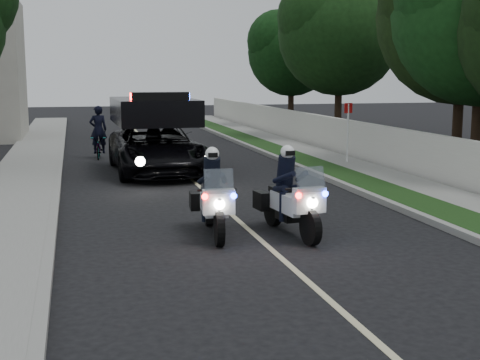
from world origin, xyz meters
name	(u,v)px	position (x,y,z in m)	size (l,w,h in m)	color
ground	(302,277)	(0.00, 0.00, 0.00)	(120.00, 120.00, 0.00)	black
curb_right	(318,175)	(4.10, 10.00, 0.07)	(0.20, 60.00, 0.15)	gray
grass_verge	(338,174)	(4.80, 10.00, 0.08)	(1.20, 60.00, 0.16)	#193814
sidewalk_right	(375,172)	(6.10, 10.00, 0.08)	(1.40, 60.00, 0.16)	gray
property_wall	(403,151)	(7.10, 10.00, 0.75)	(0.22, 60.00, 1.50)	beige
curb_left	(57,185)	(-4.10, 10.00, 0.07)	(0.20, 60.00, 0.15)	gray
sidewalk_left	(18,186)	(-5.20, 10.00, 0.08)	(2.00, 60.00, 0.16)	gray
lane_marking	(194,182)	(0.00, 10.00, 0.00)	(0.12, 50.00, 0.01)	#BFB78C
police_moto_left	(214,235)	(-0.83, 3.16, 0.00)	(0.76, 2.16, 1.83)	white
police_moto_right	(290,234)	(0.72, 2.80, 0.00)	(0.77, 2.21, 1.87)	silver
police_suv	(157,173)	(-0.90, 12.16, 0.00)	(2.80, 6.05, 2.94)	black
bicycle	(99,158)	(-2.63, 16.63, 0.00)	(0.59, 1.68, 0.88)	black
cyclist	(99,158)	(-2.63, 16.63, 0.00)	(0.68, 0.45, 1.88)	black
sign_post	(347,166)	(6.00, 12.08, 0.00)	(0.37, 0.37, 2.36)	red
tree_right_b	(474,171)	(9.84, 9.98, 0.00)	(6.13, 6.13, 10.22)	#164316
tree_right_c	(455,166)	(9.93, 11.30, 0.00)	(6.12, 6.12, 10.21)	black
tree_right_d	(337,140)	(9.48, 21.38, 0.00)	(6.17, 6.17, 10.28)	#153612
tree_right_e	(291,127)	(9.65, 29.40, 0.00)	(5.39, 5.39, 8.98)	#103410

